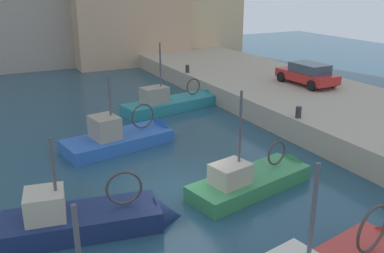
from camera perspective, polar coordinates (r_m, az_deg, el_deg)
The scene contains 8 objects.
water_surface at distance 16.19m, azimuth -1.80°, elevation -8.42°, with size 80.00×80.00×0.00m, color navy.
fishing_boat_blue at distance 20.55m, azimuth -8.84°, elevation -2.11°, with size 6.09×2.95×4.43m.
fishing_boat_teal at distance 26.14m, azimuth -2.25°, elevation 2.70°, with size 7.08×2.81×4.92m.
fishing_boat_green at distance 16.50m, azimuth 8.69°, elevation -7.68°, with size 6.03×2.74×4.71m.
fishing_boat_navy at distance 14.08m, azimuth -13.18°, elevation -12.94°, with size 5.79×2.65×3.99m.
parked_car_red at distance 27.92m, azimuth 15.28°, elevation 6.87°, with size 2.06×4.14×1.38m.
mooring_bollard_mid at distance 21.02m, azimuth 14.13°, elevation 1.88°, with size 0.28×0.28×0.55m, color #2D2D33.
mooring_bollard_north at distance 30.76m, azimuth -0.62°, elevation 7.78°, with size 0.28×0.28×0.55m, color #2D2D33.
Camera 1 is at (-6.09, -13.02, 7.45)m, focal length 39.64 mm.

